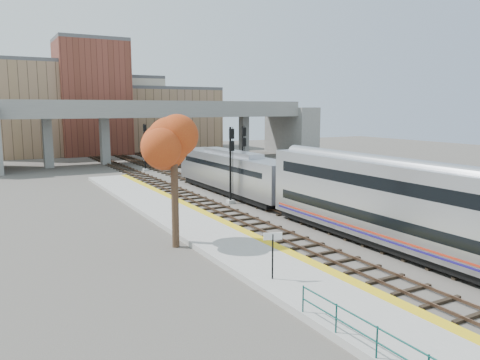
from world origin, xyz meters
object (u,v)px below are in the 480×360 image
locomotive (232,172)px  car_a (273,170)px  car_c (273,164)px  car_b (266,163)px  coach (422,210)px  tree (174,150)px  signal_mast_far (145,149)px  signal_mast_mid (243,160)px  signal_mast_near (231,166)px

locomotive → car_a: 14.26m
locomotive → car_c: 21.19m
car_a → car_b: (3.24, 6.86, -0.02)m
locomotive → car_a: locomotive is taller
car_b → coach: bearing=-136.7°
coach → tree: tree is taller
signal_mast_far → car_b: bearing=-16.9°
locomotive → signal_mast_mid: 2.57m
signal_mast_mid → car_a: signal_mast_mid is taller
signal_mast_near → car_b: size_ratio=1.72×
locomotive → coach: bearing=-90.0°
locomotive → car_a: bearing=40.3°
car_c → tree: bearing=-105.4°
signal_mast_far → car_a: signal_mast_far is taller
tree → car_b: bearing=49.8°
car_b → car_c: bearing=-79.8°
signal_mast_mid → car_b: 19.18m
coach → signal_mast_mid: bearing=85.2°
coach → tree: size_ratio=3.10×
coach → car_a: size_ratio=6.35×
signal_mast_near → car_a: signal_mast_near is taller
tree → signal_mast_near: bearing=47.8°
coach → car_b: (14.05, 38.64, -2.11)m
locomotive → signal_mast_near: bearing=-119.1°
car_c → locomotive: bearing=-107.7°
tree → car_b: size_ratio=2.04×
car_a → car_b: car_a is taller
signal_mast_far → tree: bearing=-104.7°
signal_mast_near → signal_mast_far: 24.71m
signal_mast_mid → coach: bearing=-94.8°
coach → car_b: coach is taller
car_b → car_c: size_ratio=1.00×
locomotive → car_b: 21.38m
car_a → car_b: size_ratio=1.00×
coach → car_c: 40.60m
tree → car_b: tree is taller
tree → car_a: bearing=46.2°
signal_mast_mid → car_a: size_ratio=1.68×
coach → car_b: bearing=70.0°
signal_mast_mid → locomotive: bearing=-146.5°
locomotive → car_b: bearing=48.8°
coach → signal_mast_far: signal_mast_far is taller
signal_mast_mid → car_a: bearing=41.7°
locomotive → car_b: locomotive is taller
signal_mast_mid → car_c: signal_mast_mid is taller
coach → signal_mast_far: size_ratio=3.95×
car_b → car_c: car_b is taller
coach → signal_mast_far: 43.59m
signal_mast_near → car_a: 18.47m
tree → car_c: (25.90, 28.99, -5.36)m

